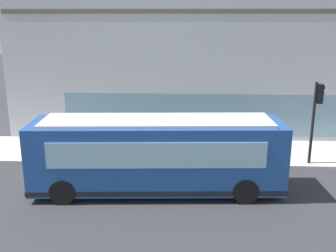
{
  "coord_description": "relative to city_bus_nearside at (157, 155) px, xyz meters",
  "views": [
    {
      "loc": [
        -15.15,
        0.86,
        6.96
      ],
      "look_at": [
        3.02,
        1.77,
        1.92
      ],
      "focal_mm": 42.28,
      "sensor_mm": 36.0,
      "label": 1
    }
  ],
  "objects": [
    {
      "name": "pedestrian_near_hydrant",
      "position": [
        3.92,
        -4.87,
        -0.44
      ],
      "size": [
        0.32,
        0.32,
        1.68
      ],
      "color": "#8C3F8C",
      "rests_on": "sidewalk_curb"
    },
    {
      "name": "building_corner",
      "position": [
        9.92,
        -2.07,
        5.01
      ],
      "size": [
        6.41,
        22.44,
        13.16
      ],
      "color": "#A8A8AD",
      "rests_on": "ground"
    },
    {
      "name": "fire_hydrant",
      "position": [
        4.13,
        -4.0,
        -1.04
      ],
      "size": [
        0.35,
        0.35,
        0.74
      ],
      "color": "yellow",
      "rests_on": "sidewalk_curb"
    },
    {
      "name": "pedestrian_near_building_entrance",
      "position": [
        5.62,
        -0.24,
        -0.4
      ],
      "size": [
        0.32,
        0.32,
        1.75
      ],
      "color": "#B23338",
      "rests_on": "sidewalk_curb"
    },
    {
      "name": "city_bus_nearside",
      "position": [
        0.0,
        0.0,
        0.0
      ],
      "size": [
        3.12,
        10.17,
        3.07
      ],
      "color": "#1E478C",
      "rests_on": "ground"
    },
    {
      "name": "ground",
      "position": [
        0.12,
        -2.07,
        -1.55
      ],
      "size": [
        120.0,
        120.0,
        0.0
      ],
      "primitive_type": "plane",
      "color": "#2D2D30"
    },
    {
      "name": "sidewalk_curb",
      "position": [
        4.73,
        -2.07,
        -1.48
      ],
      "size": [
        4.02,
        40.0,
        0.15
      ],
      "primitive_type": "cube",
      "color": "#B2ADA3",
      "rests_on": "ground"
    },
    {
      "name": "traffic_light_near_corner",
      "position": [
        3.2,
        -7.22,
        1.34
      ],
      "size": [
        0.32,
        0.49,
        3.94
      ],
      "color": "black",
      "rests_on": "sidewalk_curb"
    },
    {
      "name": "newspaper_vending_box",
      "position": [
        4.36,
        0.3,
        -0.95
      ],
      "size": [
        0.44,
        0.43,
        0.9
      ],
      "color": "#BF3F19",
      "rests_on": "sidewalk_curb"
    },
    {
      "name": "pedestrian_walking_along_curb",
      "position": [
        5.66,
        -3.32,
        -0.34
      ],
      "size": [
        0.32,
        0.32,
        1.83
      ],
      "color": "#99994C",
      "rests_on": "sidewalk_curb"
    }
  ]
}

